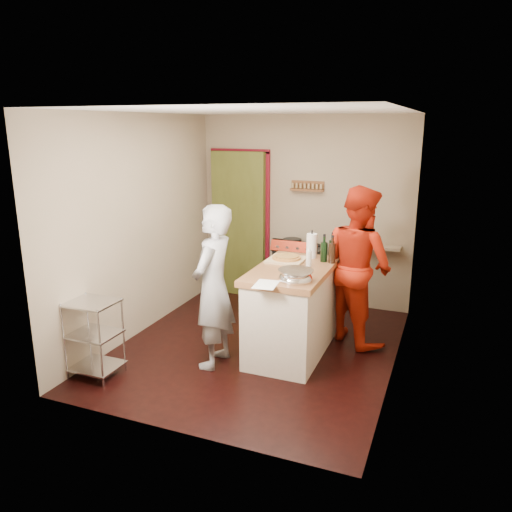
{
  "coord_description": "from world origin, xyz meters",
  "views": [
    {
      "loc": [
        1.93,
        -4.87,
        2.47
      ],
      "look_at": [
        -0.02,
        0.0,
        1.08
      ],
      "focal_mm": 35.0,
      "sensor_mm": 36.0,
      "label": 1
    }
  ],
  "objects_px": {
    "person_red": "(358,265)",
    "stove": "(299,276)",
    "person_stripe": "(213,287)",
    "wire_shelving": "(94,335)",
    "island": "(292,309)"
  },
  "relations": [
    {
      "from": "person_red",
      "to": "stove",
      "type": "bearing_deg",
      "value": -0.2
    },
    {
      "from": "person_stripe",
      "to": "stove",
      "type": "bearing_deg",
      "value": 170.11
    },
    {
      "from": "wire_shelving",
      "to": "person_stripe",
      "type": "height_order",
      "value": "person_stripe"
    },
    {
      "from": "stove",
      "to": "wire_shelving",
      "type": "relative_size",
      "value": 1.26
    },
    {
      "from": "wire_shelving",
      "to": "person_stripe",
      "type": "distance_m",
      "value": 1.28
    },
    {
      "from": "stove",
      "to": "person_stripe",
      "type": "relative_size",
      "value": 0.59
    },
    {
      "from": "person_stripe",
      "to": "person_red",
      "type": "distance_m",
      "value": 1.73
    },
    {
      "from": "wire_shelving",
      "to": "person_stripe",
      "type": "xyz_separation_m",
      "value": [
        1.0,
        0.67,
        0.42
      ]
    },
    {
      "from": "island",
      "to": "person_stripe",
      "type": "bearing_deg",
      "value": -141.08
    },
    {
      "from": "person_stripe",
      "to": "person_red",
      "type": "bearing_deg",
      "value": 132.56
    },
    {
      "from": "person_stripe",
      "to": "wire_shelving",
      "type": "bearing_deg",
      "value": -56.51
    },
    {
      "from": "person_stripe",
      "to": "person_red",
      "type": "xyz_separation_m",
      "value": [
        1.26,
        1.18,
        0.06
      ]
    },
    {
      "from": "stove",
      "to": "person_red",
      "type": "distance_m",
      "value": 1.3
    },
    {
      "from": "stove",
      "to": "person_red",
      "type": "height_order",
      "value": "person_red"
    },
    {
      "from": "person_stripe",
      "to": "person_red",
      "type": "height_order",
      "value": "person_red"
    }
  ]
}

